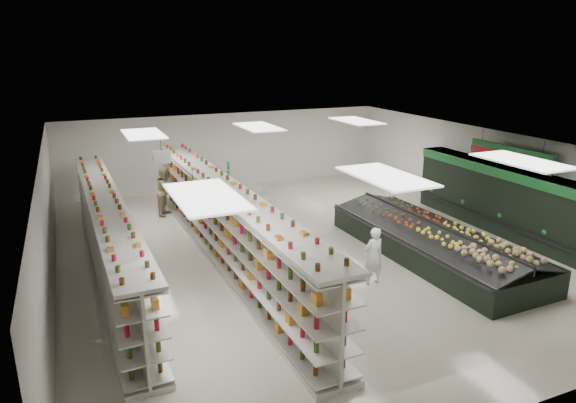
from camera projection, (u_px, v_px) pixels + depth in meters
name	position (u px, v px, depth m)	size (l,w,h in m)	color
floor	(306.00, 248.00, 15.61)	(16.00, 16.00, 0.00)	beige
ceiling	(307.00, 144.00, 14.69)	(14.00, 16.00, 0.02)	white
wall_back	(227.00, 150.00, 22.18)	(14.00, 0.02, 3.20)	white
wall_front	(522.00, 328.00, 8.11)	(14.00, 0.02, 3.20)	white
wall_left	(47.00, 230.00, 12.49)	(0.02, 16.00, 3.20)	white
wall_right	(488.00, 176.00, 17.81)	(0.02, 16.00, 3.20)	white
produce_wall_case	(511.00, 198.00, 16.41)	(0.93, 8.00, 2.20)	black
aisle_sign_near	(193.00, 190.00, 11.62)	(0.52, 0.06, 0.75)	white
aisle_sign_far	(162.00, 157.00, 15.13)	(0.52, 0.06, 0.75)	white
hortifruti_banner	(509.00, 156.00, 15.90)	(0.12, 3.20, 0.95)	#1B682C
gondola_left	(109.00, 238.00, 13.80)	(1.14, 11.79, 2.04)	silver
gondola_center	(226.00, 227.00, 14.36)	(1.22, 12.99, 2.25)	silver
produce_island	(432.00, 241.00, 14.89)	(2.75, 7.15, 1.06)	black
soda_endcap	(217.00, 184.00, 20.34)	(1.30, 1.10, 1.41)	#AE1317
shopper_main	(374.00, 256.00, 13.06)	(0.56, 0.37, 1.53)	silver
shopper_background	(166.00, 191.00, 18.51)	(0.88, 0.54, 1.81)	#9C8F60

